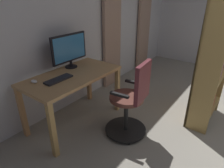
{
  "coord_description": "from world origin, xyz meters",
  "views": [
    {
      "loc": [
        2.59,
        -0.6,
        1.76
      ],
      "look_at": [
        0.89,
        -1.87,
        0.75
      ],
      "focal_mm": 31.42,
      "sensor_mm": 36.0,
      "label": 1
    }
  ],
  "objects_px": {
    "computer_monitor": "(69,49)",
    "computer_mouse": "(34,81)",
    "bookshelf": "(211,58)",
    "desk": "(73,81)",
    "computer_keyboard": "(59,79)",
    "office_chair": "(131,103)"
  },
  "relations": [
    {
      "from": "bookshelf",
      "to": "desk",
      "type": "bearing_deg",
      "value": -50.07
    },
    {
      "from": "computer_monitor",
      "to": "computer_mouse",
      "type": "distance_m",
      "value": 0.69
    },
    {
      "from": "computer_mouse",
      "to": "bookshelf",
      "type": "xyz_separation_m",
      "value": [
        -1.65,
        1.6,
        0.18
      ]
    },
    {
      "from": "office_chair",
      "to": "computer_keyboard",
      "type": "bearing_deg",
      "value": 114.78
    },
    {
      "from": "computer_monitor",
      "to": "bookshelf",
      "type": "height_order",
      "value": "bookshelf"
    },
    {
      "from": "office_chair",
      "to": "computer_monitor",
      "type": "height_order",
      "value": "computer_monitor"
    },
    {
      "from": "computer_keyboard",
      "to": "bookshelf",
      "type": "height_order",
      "value": "bookshelf"
    },
    {
      "from": "desk",
      "to": "computer_monitor",
      "type": "xyz_separation_m",
      "value": [
        -0.19,
        -0.22,
        0.37
      ]
    },
    {
      "from": "desk",
      "to": "computer_keyboard",
      "type": "distance_m",
      "value": 0.26
    },
    {
      "from": "computer_mouse",
      "to": "bookshelf",
      "type": "height_order",
      "value": "bookshelf"
    },
    {
      "from": "computer_mouse",
      "to": "bookshelf",
      "type": "relative_size",
      "value": 0.05
    },
    {
      "from": "computer_monitor",
      "to": "computer_keyboard",
      "type": "xyz_separation_m",
      "value": [
        0.42,
        0.23,
        -0.26
      ]
    },
    {
      "from": "desk",
      "to": "computer_mouse",
      "type": "height_order",
      "value": "computer_mouse"
    },
    {
      "from": "computer_mouse",
      "to": "office_chair",
      "type": "bearing_deg",
      "value": 126.26
    },
    {
      "from": "desk",
      "to": "computer_monitor",
      "type": "height_order",
      "value": "computer_monitor"
    },
    {
      "from": "office_chair",
      "to": "computer_mouse",
      "type": "relative_size",
      "value": 10.32
    },
    {
      "from": "computer_monitor",
      "to": "computer_keyboard",
      "type": "relative_size",
      "value": 1.63
    },
    {
      "from": "computer_keyboard",
      "to": "computer_mouse",
      "type": "distance_m",
      "value": 0.29
    },
    {
      "from": "desk",
      "to": "office_chair",
      "type": "distance_m",
      "value": 0.84
    },
    {
      "from": "computer_keyboard",
      "to": "bookshelf",
      "type": "bearing_deg",
      "value": 135.09
    },
    {
      "from": "computer_keyboard",
      "to": "bookshelf",
      "type": "xyz_separation_m",
      "value": [
        -1.43,
        1.42,
        0.18
      ]
    },
    {
      "from": "desk",
      "to": "office_chair",
      "type": "bearing_deg",
      "value": 107.18
    }
  ]
}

